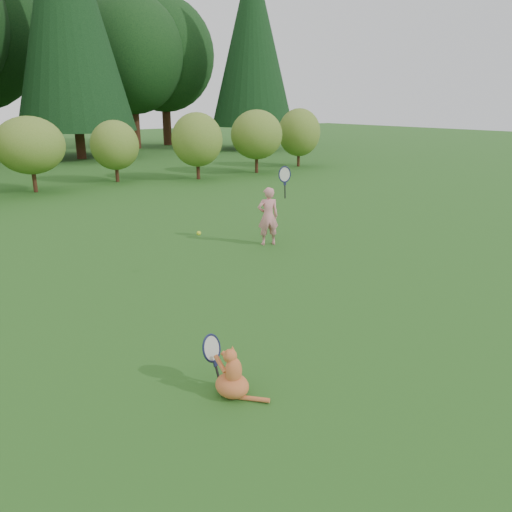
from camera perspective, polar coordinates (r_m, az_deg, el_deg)
ground at (r=7.30m, az=2.51°, el=-7.04°), size 100.00×100.00×0.00m
shrub_row at (r=18.70m, az=-23.90°, el=10.88°), size 28.00×3.00×2.80m
child at (r=10.80m, az=1.45°, el=4.73°), size 0.74×0.46×1.89m
cat at (r=5.39m, az=-2.87°, el=-12.96°), size 0.48×0.79×0.75m
tennis_ball at (r=8.60m, az=-6.56°, el=2.61°), size 0.08×0.08×0.08m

